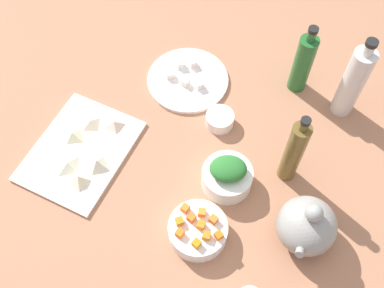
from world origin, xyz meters
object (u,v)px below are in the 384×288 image
Objects in this scene: bowl_small_side at (220,119)px; bottle_0 at (353,82)px; bowl_greens at (227,178)px; bottle_2 at (294,152)px; teapot at (307,226)px; bottle_1 at (303,63)px; cutting_board at (80,151)px; plate_tofu at (188,80)px; bowl_carrots at (198,230)px.

bottle_0 is at bearing 120.73° from bowl_small_side.
bowl_greens is 0.51× the size of bottle_2.
teapot is 18.37cm from bottle_2.
cutting_board is at bearing -47.28° from bottle_1.
teapot is 0.63× the size of bottle_2.
bottle_2 is at bearing 122.14° from bowl_greens.
bowl_small_side is at bearing -59.27° from bottle_0.
bottle_1 is (-45.63, -14.28, 3.83)cm from teapot.
teapot is at bearing 52.81° from plate_tofu.
bowl_greens is at bearing 99.13° from cutting_board.
teapot is (23.80, 31.11, 4.67)cm from bowl_small_side.
bottle_0 is 1.07× the size of bottle_2.
plate_tofu reaches higher than cutting_board.
cutting_board is 68.06cm from bottle_1.
bottle_1 reaches higher than bowl_greens.
bowl_greens is 0.81× the size of teapot.
bottle_2 reaches higher than plate_tofu.
bottle_1 reaches higher than bowl_small_side.
bottle_1 is at bearing -169.38° from bottle_2.
bottle_2 is (-15.38, -8.61, 5.17)cm from teapot.
bowl_carrots is at bearing -10.30° from bottle_1.
bowl_carrots is 0.61× the size of bottle_1.
teapot reaches higher than cutting_board.
teapot is 0.59× the size of bottle_0.
bottle_1 reaches higher than teapot.
bottle_0 is (-18.65, 31.38, 10.54)cm from bowl_small_side.
bowl_small_side is at bearing -153.89° from bowl_greens.
cutting_board is at bearing -27.63° from plate_tofu.
bottle_1 is 30.80cm from bottle_2.
bowl_carrots is 0.52× the size of bottle_0.
bowl_small_side is (10.81, 14.50, 1.37)cm from plate_tofu.
plate_tofu is 36.32cm from bowl_greens.
bowl_carrots is 0.90× the size of teapot.
teapot is (-9.77, 24.35, 4.08)cm from bowl_carrots.
bowl_greens is at bearing 26.11° from bowl_small_side.
bottle_0 is at bearing 161.82° from bottle_2.
cutting_board is 41.70cm from bowl_greens.
bowl_carrots is 31.08cm from bottle_2.
bowl_small_side is at bearing -127.42° from teapot.
bowl_small_side is (-17.24, -8.45, -1.06)cm from bowl_greens.
plate_tofu is 1.67× the size of bowl_carrots.
bowl_greens is 0.90× the size of bowl_carrots.
bottle_2 is at bearing 69.48° from bowl_small_side.
bottle_1 reaches higher than plate_tofu.
bowl_greens is 0.56× the size of bottle_1.
bottle_1 is (-55.40, 10.07, 7.90)cm from bowl_carrots.
plate_tofu is 48.05cm from bottle_0.
cutting_board is at bearing -80.87° from bowl_greens.
cutting_board is 40.45cm from bowl_small_side.
bottle_0 reaches higher than bowl_carrots.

